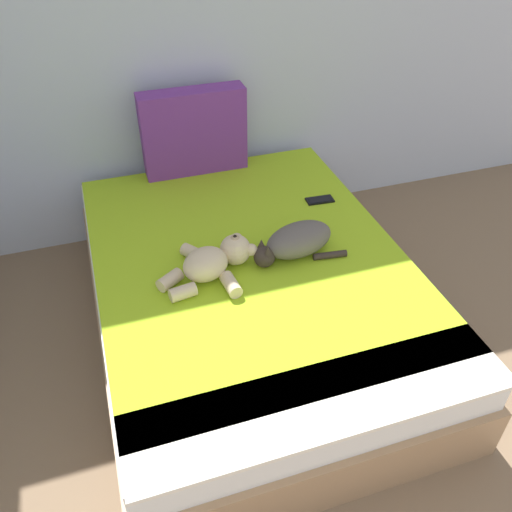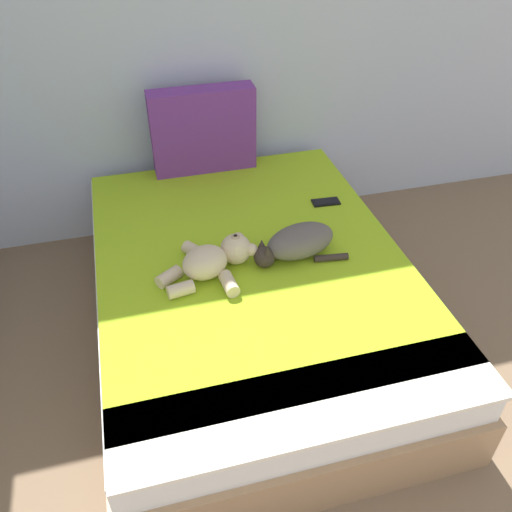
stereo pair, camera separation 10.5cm
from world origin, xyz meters
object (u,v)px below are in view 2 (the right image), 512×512
at_px(bed, 252,296).
at_px(cat, 297,243).
at_px(teddy_bear, 214,260).
at_px(cell_phone, 326,202).
at_px(patterned_cushion, 203,130).

bearing_deg(bed, cat, -7.89).
relative_size(cat, teddy_bear, 0.92).
xyz_separation_m(teddy_bear, cell_phone, (0.69, 0.41, -0.06)).
height_order(bed, patterned_cushion, patterned_cushion).
height_order(patterned_cushion, cell_phone, patterned_cushion).
height_order(patterned_cushion, cat, patterned_cushion).
xyz_separation_m(cat, teddy_bear, (-0.40, -0.02, -0.01)).
xyz_separation_m(bed, cat, (0.21, -0.03, 0.31)).
bearing_deg(cell_phone, patterned_cushion, 135.61).
distance_m(patterned_cushion, teddy_bear, 0.98).
xyz_separation_m(cat, cell_phone, (0.30, 0.39, -0.07)).
distance_m(bed, patterned_cushion, 1.03).
bearing_deg(patterned_cushion, bed, -87.00).
bearing_deg(cell_phone, teddy_bear, -149.44).
distance_m(cat, cell_phone, 0.50).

